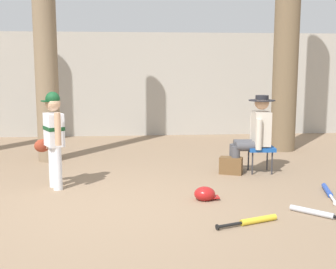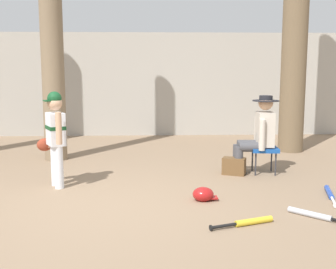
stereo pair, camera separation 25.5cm
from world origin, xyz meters
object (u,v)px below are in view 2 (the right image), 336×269
folding_stool (264,150)px  tree_near_player (51,21)px  handbag_beside_stool (234,166)px  tree_behind_spectator (295,29)px  young_ballplayer (55,133)px  bat_yellow_trainer (249,222)px  bat_aluminum_silver (315,215)px  seated_spectator (258,132)px  batting_helmet_red (203,194)px  bat_blue_youth (330,194)px

folding_stool → tree_near_player: bearing=161.0°
handbag_beside_stool → tree_behind_spectator: bearing=51.7°
young_ballplayer → folding_stool: size_ratio=3.06×
bat_yellow_trainer → handbag_beside_stool: bearing=83.3°
tree_behind_spectator → handbag_beside_stool: bearing=-128.3°
tree_near_player → tree_behind_spectator: bearing=7.9°
young_ballplayer → bat_aluminum_silver: bearing=-24.4°
young_ballplayer → handbag_beside_stool: (2.56, 0.58, -0.61)m
tree_behind_spectator → bat_aluminum_silver: 4.58m
seated_spectator → folding_stool: bearing=-3.8°
tree_behind_spectator → bat_yellow_trainer: 4.94m
tree_behind_spectator → tree_near_player: bearing=-172.1°
folding_stool → seated_spectator: bearing=176.2°
tree_behind_spectator → bat_aluminum_silver: size_ratio=8.64×
young_ballplayer → bat_yellow_trainer: (2.31, -1.57, -0.71)m
tree_near_player → bat_aluminum_silver: (3.46, -3.22, -2.37)m
young_ballplayer → seated_spectator: bearing=12.5°
batting_helmet_red → young_ballplayer: bearing=159.9°
handbag_beside_stool → seated_spectator: bearing=11.4°
tree_near_player → batting_helmet_red: (2.33, -2.53, -2.33)m
tree_behind_spectator → batting_helmet_red: bearing=-123.6°
batting_helmet_red → bat_yellow_trainer: bearing=-66.7°
handbag_beside_stool → bat_blue_youth: size_ratio=0.43×
young_ballplayer → bat_yellow_trainer: young_ballplayer is taller
tree_near_player → bat_aluminum_silver: bearing=-42.9°
seated_spectator → bat_yellow_trainer: size_ratio=1.70×
bat_aluminum_silver → batting_helmet_red: batting_helmet_red is taller
tree_near_player → folding_stool: tree_near_player is taller
bat_blue_youth → batting_helmet_red: bearing=-176.0°
seated_spectator → tree_behind_spectator: bearing=58.5°
tree_behind_spectator → folding_stool: 2.85m
young_ballplayer → batting_helmet_red: bearing=-20.1°
folding_stool → bat_yellow_trainer: size_ratio=0.60×
bat_blue_youth → young_ballplayer: bearing=170.5°
tree_behind_spectator → young_ballplayer: bearing=-148.8°
tree_behind_spectator → bat_yellow_trainer: tree_behind_spectator is taller
tree_behind_spectator → young_ballplayer: tree_behind_spectator is taller
tree_behind_spectator → seated_spectator: tree_behind_spectator is taller
tree_near_player → batting_helmet_red: tree_near_player is taller
bat_yellow_trainer → bat_blue_youth: (1.26, 0.98, 0.00)m
tree_near_player → seated_spectator: tree_near_player is taller
bat_blue_youth → bat_yellow_trainer: bearing=-142.1°
bat_blue_youth → batting_helmet_red: size_ratio=2.58×
handbag_beside_stool → bat_aluminum_silver: handbag_beside_stool is taller
handbag_beside_stool → young_ballplayer: bearing=-167.3°
tree_near_player → folding_stool: bearing=-19.0°
tree_near_player → handbag_beside_stool: size_ratio=16.02×
seated_spectator → batting_helmet_red: seated_spectator is taller
folding_stool → batting_helmet_red: folding_stool is taller
seated_spectator → bat_yellow_trainer: 2.39m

